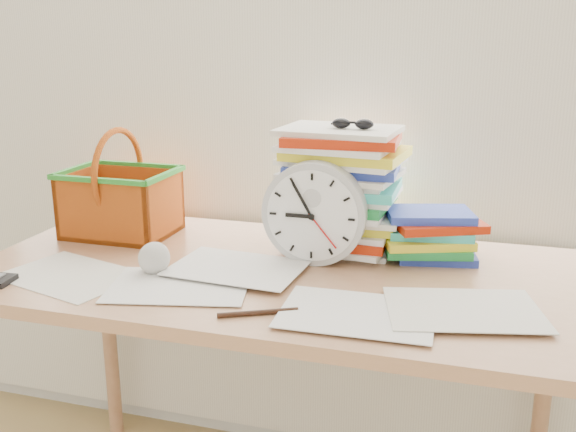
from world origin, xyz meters
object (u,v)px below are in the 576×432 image
(clock, at_px, (315,213))
(book_stack, at_px, (432,234))
(basket, at_px, (120,183))
(paper_stack, at_px, (340,189))
(desk, at_px, (275,299))

(clock, bearing_deg, book_stack, 24.02)
(clock, relative_size, book_stack, 1.04)
(book_stack, relative_size, basket, 0.83)
(paper_stack, xyz_separation_m, clock, (-0.03, -0.13, -0.03))
(clock, bearing_deg, paper_stack, 76.73)
(desk, bearing_deg, paper_stack, 61.17)
(paper_stack, relative_size, basket, 1.09)
(paper_stack, height_order, clock, paper_stack)
(clock, relative_size, basket, 0.86)
(desk, distance_m, basket, 0.55)
(desk, distance_m, paper_stack, 0.32)
(desk, distance_m, book_stack, 0.41)
(clock, bearing_deg, basket, 171.74)
(book_stack, distance_m, basket, 0.83)
(book_stack, bearing_deg, paper_stack, 176.41)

